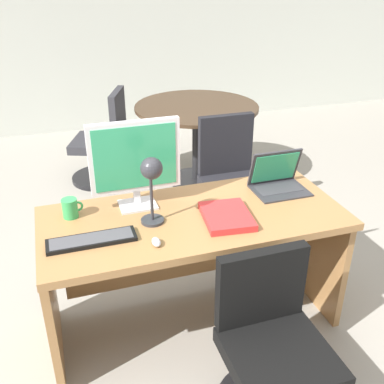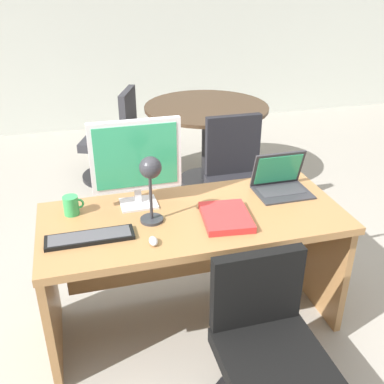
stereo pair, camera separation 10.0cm
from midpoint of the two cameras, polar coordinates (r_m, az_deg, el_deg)
The scene contains 14 objects.
ground at distance 4.04m, azimuth -4.75°, elevation -1.66°, with size 12.00×12.00×0.00m, color gray.
back_wall at distance 5.84m, azimuth -9.90°, elevation 21.47°, with size 10.00×0.10×2.80m, color silver.
desk at distance 2.55m, azimuth 1.08°, elevation -6.45°, with size 1.62×0.71×0.73m.
monitor at distance 2.39m, azimuth -5.90°, elevation 4.22°, with size 0.48×0.16×0.49m.
laptop at distance 2.70m, azimuth 12.07°, elevation 1.62°, with size 0.31×0.24×0.23m.
keyboard at distance 2.24m, azimuth -11.52°, elevation -5.66°, with size 0.43×0.12×0.02m.
mouse at distance 2.16m, azimuth -3.58°, elevation -6.21°, with size 0.04×0.07×0.03m.
desk_lamp at distance 2.21m, azimuth -3.96°, elevation 2.00°, with size 0.12×0.14×0.37m.
book at distance 2.36m, azimuth 5.53°, elevation -3.17°, with size 0.27×0.33×0.04m.
coffee_mug at distance 2.46m, azimuth -13.85°, elevation -1.66°, with size 0.11×0.08×0.10m.
office_chair at distance 2.24m, azimuth 10.78°, elevation -20.06°, with size 0.56×0.56×0.79m.
meeting_table at distance 4.24m, azimuth 2.48°, elevation 8.40°, with size 1.13×1.13×0.77m.
meeting_chair_near at distance 3.55m, azimuth 6.62°, elevation 0.44°, with size 0.56×0.56×0.90m.
meeting_chair_far at distance 4.45m, azimuth -9.11°, elevation 5.89°, with size 0.61×0.59×0.89m.
Camera 2 is at (-0.55, -2.01, 1.94)m, focal length 42.26 mm.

